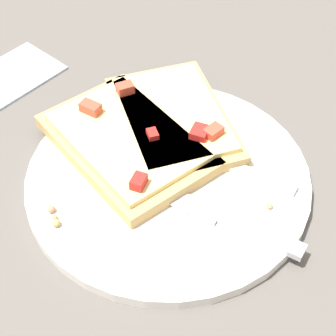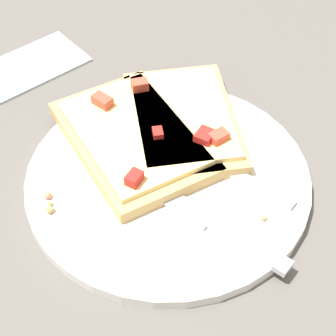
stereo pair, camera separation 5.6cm
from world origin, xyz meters
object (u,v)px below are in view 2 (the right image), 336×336
at_px(pizza_slice_main, 134,136).
at_px(pizza_slice_corner, 183,120).
at_px(fork, 194,153).
at_px(knife, 202,218).
at_px(napkin, 31,65).
at_px(plate, 168,179).

relative_size(pizza_slice_main, pizza_slice_corner, 0.98).
bearing_deg(fork, pizza_slice_main, 21.83).
xyz_separation_m(fork, pizza_slice_corner, (0.02, 0.04, 0.01)).
bearing_deg(knife, napkin, -11.99).
height_order(pizza_slice_corner, napkin, pizza_slice_corner).
height_order(plate, knife, knife).
relative_size(plate, fork, 1.38).
xyz_separation_m(pizza_slice_corner, napkin, (-0.07, 0.21, -0.02)).
bearing_deg(napkin, pizza_slice_main, -87.13).
bearing_deg(napkin, knife, -90.73).
relative_size(fork, napkin, 1.57).
bearing_deg(napkin, pizza_slice_corner, -72.82).
relative_size(knife, napkin, 1.64).
bearing_deg(napkin, fork, -79.48).
bearing_deg(pizza_slice_corner, plate, -22.27).
bearing_deg(pizza_slice_corner, pizza_slice_main, -73.35).
distance_m(fork, knife, 0.09).
height_order(fork, napkin, fork).
relative_size(pizza_slice_main, napkin, 1.48).
relative_size(plate, pizza_slice_corner, 1.43).
bearing_deg(knife, pizza_slice_main, -17.87).
distance_m(pizza_slice_corner, napkin, 0.22).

